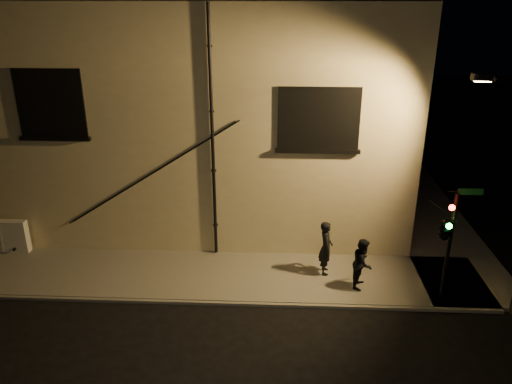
# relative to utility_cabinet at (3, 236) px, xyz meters

# --- Properties ---
(ground) EXTENTS (90.00, 90.00, 0.00)m
(ground) POSITION_rel_utility_cabinet_xyz_m (9.34, -2.70, -0.72)
(ground) COLOR black
(sidewalk) EXTENTS (21.00, 16.00, 0.12)m
(sidewalk) POSITION_rel_utility_cabinet_xyz_m (10.57, 1.69, -0.66)
(sidewalk) COLOR slate
(sidewalk) RESTS_ON ground
(building) EXTENTS (16.20, 12.23, 8.80)m
(building) POSITION_rel_utility_cabinet_xyz_m (6.34, 6.29, 3.69)
(building) COLOR beige
(building) RESTS_ON ground
(utility_cabinet) EXTENTS (1.81, 0.31, 1.19)m
(utility_cabinet) POSITION_rel_utility_cabinet_xyz_m (0.00, 0.00, 0.00)
(utility_cabinet) COLOR white
(utility_cabinet) RESTS_ON sidewalk
(pedestrian_a) EXTENTS (0.44, 0.67, 1.83)m
(pedestrian_a) POSITION_rel_utility_cabinet_xyz_m (11.27, -0.92, 0.32)
(pedestrian_a) COLOR black
(pedestrian_a) RESTS_ON sidewalk
(pedestrian_b) EXTENTS (0.84, 0.95, 1.62)m
(pedestrian_b) POSITION_rel_utility_cabinet_xyz_m (12.35, -1.68, 0.22)
(pedestrian_b) COLOR black
(pedestrian_b) RESTS_ON sidewalk
(traffic_signal) EXTENTS (1.38, 2.09, 3.54)m
(traffic_signal) POSITION_rel_utility_cabinet_xyz_m (14.49, -2.31, 1.79)
(traffic_signal) COLOR black
(traffic_signal) RESTS_ON sidewalk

